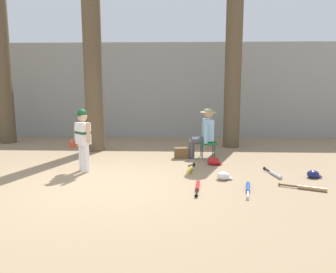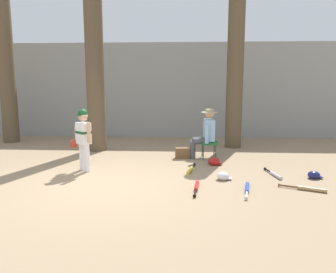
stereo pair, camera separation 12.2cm
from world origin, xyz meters
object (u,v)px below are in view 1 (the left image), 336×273
tree_near_player (93,73)px  bat_aluminum_silver (274,174)px  young_ballplayer (82,136)px  bat_red_barrel (198,187)px  bat_blue_youth (248,188)px  batting_helmet_white (223,176)px  batting_helmet_navy (313,174)px  seated_spectator (204,132)px  tree_far_left (1,41)px  bat_wood_tan (308,188)px  bat_yellow_trainer (190,170)px  batting_helmet_red (213,161)px  handbag_beside_stool (181,153)px  tree_behind_spectator (233,84)px  folding_stool (208,143)px

tree_near_player → bat_aluminum_silver: tree_near_player is taller
young_ballplayer → bat_red_barrel: (2.33, -1.07, -0.71)m
bat_blue_youth → batting_helmet_white: (-0.35, 0.62, 0.04)m
batting_helmet_navy → seated_spectator: bearing=140.3°
tree_far_left → bat_aluminum_silver: (7.21, -3.42, -3.02)m
tree_near_player → young_ballplayer: tree_near_player is taller
bat_wood_tan → bat_yellow_trainer: (-2.01, 1.15, 0.00)m
bat_blue_youth → seated_spectator: bearing=103.6°
bat_aluminum_silver → batting_helmet_white: bearing=-163.5°
bat_blue_youth → bat_wood_tan: bearing=3.1°
bat_aluminum_silver → bat_red_barrel: bearing=-150.5°
young_ballplayer → tree_far_left: 5.17m
young_ballplayer → bat_wood_tan: (4.24, -1.06, -0.71)m
seated_spectator → bat_aluminum_silver: 2.12m
bat_blue_youth → bat_yellow_trainer: size_ratio=1.06×
young_ballplayer → tree_far_left: bearing=135.7°
tree_near_player → batting_helmet_navy: bearing=-26.4°
young_ballplayer → seated_spectator: young_ballplayer is taller
bat_yellow_trainer → batting_helmet_red: batting_helmet_red is taller
bat_blue_youth → batting_helmet_red: batting_helmet_red is taller
handbag_beside_stool → batting_helmet_white: size_ratio=1.19×
batting_helmet_white → seated_spectator: bearing=97.7°
seated_spectator → tree_far_left: (-5.90, 1.86, 2.42)m
bat_yellow_trainer → batting_helmet_navy: bearing=-9.4°
tree_far_left → bat_aluminum_silver: bearing=-25.4°
handbag_beside_stool → batting_helmet_red: bearing=-41.4°
seated_spectator → batting_helmet_white: seated_spectator is taller
tree_behind_spectator → seated_spectator: tree_behind_spectator is taller
bat_blue_youth → bat_red_barrel: size_ratio=1.03×
folding_stool → batting_helmet_navy: 2.57m
seated_spectator → handbag_beside_stool: bearing=-170.8°
tree_behind_spectator → batting_helmet_navy: bearing=-69.8°
bat_wood_tan → batting_helmet_navy: bearing=63.7°
tree_behind_spectator → batting_helmet_navy: 3.73m
folding_stool → bat_wood_tan: folding_stool is taller
bat_aluminum_silver → bat_wood_tan: same height
bat_aluminum_silver → batting_helmet_navy: (0.72, -0.12, 0.03)m
batting_helmet_white → bat_aluminum_silver: bearing=16.5°
tree_near_player → young_ballplayer: size_ratio=3.80×
seated_spectator → bat_aluminum_silver: (1.30, -1.56, -0.61)m
seated_spectator → batting_helmet_navy: 2.69m
seated_spectator → bat_wood_tan: seated_spectator is taller
tree_behind_spectator → young_ballplayer: bearing=-141.1°
tree_near_player → batting_helmet_white: tree_near_player is taller
tree_near_player → batting_helmet_white: size_ratio=17.32×
tree_far_left → bat_wood_tan: (7.55, -4.29, -3.02)m
bat_aluminum_silver → tree_behind_spectator: bearing=98.2°
bat_blue_youth → bat_aluminum_silver: (0.70, 0.93, 0.00)m
tree_behind_spectator → tree_far_left: tree_far_left is taller
tree_near_player → bat_red_barrel: size_ratio=6.39×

